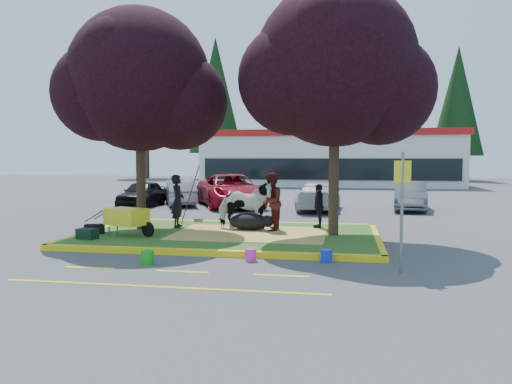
% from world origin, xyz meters
% --- Properties ---
extents(ground, '(90.00, 90.00, 0.00)m').
position_xyz_m(ground, '(0.00, 0.00, 0.00)').
color(ground, '#424244').
rests_on(ground, ground).
extents(median_island, '(8.00, 5.00, 0.15)m').
position_xyz_m(median_island, '(0.00, 0.00, 0.07)').
color(median_island, '#2E581B').
rests_on(median_island, ground).
extents(curb_near, '(8.30, 0.16, 0.15)m').
position_xyz_m(curb_near, '(0.00, -2.58, 0.07)').
color(curb_near, yellow).
rests_on(curb_near, ground).
extents(curb_far, '(8.30, 0.16, 0.15)m').
position_xyz_m(curb_far, '(0.00, 2.58, 0.07)').
color(curb_far, yellow).
rests_on(curb_far, ground).
extents(curb_left, '(0.16, 5.30, 0.15)m').
position_xyz_m(curb_left, '(-4.08, 0.00, 0.07)').
color(curb_left, yellow).
rests_on(curb_left, ground).
extents(curb_right, '(0.16, 5.30, 0.15)m').
position_xyz_m(curb_right, '(4.08, 0.00, 0.07)').
color(curb_right, yellow).
rests_on(curb_right, ground).
extents(straw_bedding, '(4.20, 3.00, 0.01)m').
position_xyz_m(straw_bedding, '(0.60, 0.00, 0.15)').
color(straw_bedding, '#D9C159').
rests_on(straw_bedding, median_island).
extents(tree_purple_left, '(5.06, 4.20, 6.51)m').
position_xyz_m(tree_purple_left, '(-2.78, 0.38, 4.36)').
color(tree_purple_left, black).
rests_on(tree_purple_left, median_island).
extents(tree_purple_right, '(5.30, 4.40, 6.82)m').
position_xyz_m(tree_purple_right, '(2.92, 0.18, 4.56)').
color(tree_purple_right, black).
rests_on(tree_purple_right, median_island).
extents(fire_lane_stripe_a, '(1.10, 0.12, 0.01)m').
position_xyz_m(fire_lane_stripe_a, '(-2.00, -4.20, 0.00)').
color(fire_lane_stripe_a, yellow).
rests_on(fire_lane_stripe_a, ground).
extents(fire_lane_stripe_b, '(1.10, 0.12, 0.01)m').
position_xyz_m(fire_lane_stripe_b, '(0.00, -4.20, 0.00)').
color(fire_lane_stripe_b, yellow).
rests_on(fire_lane_stripe_b, ground).
extents(fire_lane_stripe_c, '(1.10, 0.12, 0.01)m').
position_xyz_m(fire_lane_stripe_c, '(2.00, -4.20, 0.00)').
color(fire_lane_stripe_c, yellow).
rests_on(fire_lane_stripe_c, ground).
extents(fire_lane_long, '(6.00, 0.10, 0.01)m').
position_xyz_m(fire_lane_long, '(0.00, -5.40, 0.00)').
color(fire_lane_long, yellow).
rests_on(fire_lane_long, ground).
extents(retail_building, '(20.40, 8.40, 4.40)m').
position_xyz_m(retail_building, '(2.00, 27.98, 2.25)').
color(retail_building, silver).
rests_on(retail_building, ground).
extents(treeline, '(46.58, 7.80, 14.63)m').
position_xyz_m(treeline, '(1.23, 37.61, 7.73)').
color(treeline, black).
rests_on(treeline, ground).
extents(cow, '(1.75, 0.86, 1.44)m').
position_xyz_m(cow, '(0.31, 0.69, 0.87)').
color(cow, white).
rests_on(cow, median_island).
extents(calf, '(1.34, 1.09, 0.51)m').
position_xyz_m(calf, '(0.44, 0.63, 0.40)').
color(calf, black).
rests_on(calf, median_island).
extents(handler, '(0.46, 0.63, 1.61)m').
position_xyz_m(handler, '(-1.83, 0.89, 0.95)').
color(handler, black).
rests_on(handler, median_island).
extents(visitor_a, '(0.64, 0.83, 1.70)m').
position_xyz_m(visitor_a, '(1.09, 0.60, 1.00)').
color(visitor_a, '#481614').
rests_on(visitor_a, median_island).
extents(visitor_b, '(0.39, 0.81, 1.34)m').
position_xyz_m(visitor_b, '(2.44, 1.42, 0.82)').
color(visitor_b, black).
rests_on(visitor_b, median_island).
extents(wheelbarrow, '(1.99, 1.06, 0.76)m').
position_xyz_m(wheelbarrow, '(-2.61, -1.03, 0.67)').
color(wheelbarrow, black).
rests_on(wheelbarrow, median_island).
extents(gear_bag_dark, '(0.59, 0.45, 0.27)m').
position_xyz_m(gear_bag_dark, '(-3.70, -0.78, 0.28)').
color(gear_bag_dark, black).
rests_on(gear_bag_dark, median_island).
extents(gear_bag_green, '(0.57, 0.42, 0.27)m').
position_xyz_m(gear_bag_green, '(-3.44, -1.65, 0.29)').
color(gear_bag_green, black).
rests_on(gear_bag_green, median_island).
extents(sign_post, '(0.33, 0.11, 2.39)m').
position_xyz_m(sign_post, '(4.30, -3.57, 1.47)').
color(sign_post, slate).
rests_on(sign_post, ground).
extents(bucket_green, '(0.29, 0.29, 0.30)m').
position_xyz_m(bucket_green, '(-0.95, -3.68, 0.15)').
color(bucket_green, '#179A19').
rests_on(bucket_green, ground).
extents(bucket_pink, '(0.34, 0.34, 0.27)m').
position_xyz_m(bucket_pink, '(1.16, -2.95, 0.14)').
color(bucket_pink, '#F135A3').
rests_on(bucket_pink, ground).
extents(bucket_blue, '(0.34, 0.34, 0.28)m').
position_xyz_m(bucket_blue, '(2.82, -2.80, 0.14)').
color(bucket_blue, '#1B2FDC').
rests_on(bucket_blue, ground).
extents(car_black, '(1.49, 3.57, 1.21)m').
position_xyz_m(car_black, '(-6.02, 8.11, 0.60)').
color(car_black, black).
rests_on(car_black, ground).
extents(car_silver, '(2.63, 3.84, 1.20)m').
position_xyz_m(car_silver, '(-4.51, 9.07, 0.60)').
color(car_silver, gray).
rests_on(car_silver, ground).
extents(car_red, '(4.59, 6.02, 1.52)m').
position_xyz_m(car_red, '(-2.00, 8.86, 0.76)').
color(car_red, maroon).
rests_on(car_red, ground).
extents(car_white, '(1.89, 4.31, 1.23)m').
position_xyz_m(car_white, '(2.12, 7.93, 0.62)').
color(car_white, silver).
rests_on(car_white, ground).
extents(car_grey, '(1.68, 3.84, 1.23)m').
position_xyz_m(car_grey, '(6.01, 8.69, 0.61)').
color(car_grey, slate).
rests_on(car_grey, ground).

